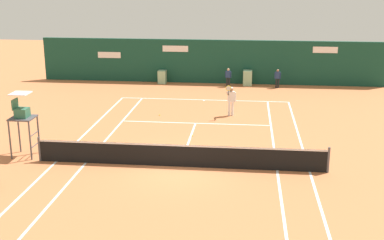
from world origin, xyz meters
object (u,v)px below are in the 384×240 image
object	(u,v)px
ball_kid_right_post	(278,77)
ball_kid_centre_post	(228,76)
tennis_ball_by_sideline	(192,136)
tennis_ball_mid_court	(294,152)
tennis_ball_near_service_line	(160,115)
player_on_baseline	(231,99)
umpire_chair	(22,115)

from	to	relation	value
ball_kid_right_post	ball_kid_centre_post	world-z (taller)	ball_kid_right_post
tennis_ball_by_sideline	tennis_ball_mid_court	world-z (taller)	same
tennis_ball_by_sideline	tennis_ball_near_service_line	distance (m)	4.25
ball_kid_right_post	tennis_ball_near_service_line	world-z (taller)	ball_kid_right_post
ball_kid_centre_post	tennis_ball_by_sideline	world-z (taller)	ball_kid_centre_post
tennis_ball_near_service_line	player_on_baseline	bearing A→B (deg)	5.65
tennis_ball_by_sideline	umpire_chair	bearing A→B (deg)	-153.06
ball_kid_right_post	tennis_ball_near_service_line	size ratio (longest dim) A/B	19.60
tennis_ball_mid_court	tennis_ball_near_service_line	xyz separation A→B (m)	(-7.02, 5.50, 0.00)
tennis_ball_near_service_line	ball_kid_right_post	bearing A→B (deg)	49.18
umpire_chair	tennis_ball_mid_court	size ratio (longest dim) A/B	41.57
player_on_baseline	ball_kid_centre_post	distance (m)	7.70
tennis_ball_by_sideline	player_on_baseline	bearing A→B (deg)	66.47
tennis_ball_mid_court	tennis_ball_by_sideline	bearing A→B (deg)	158.27
umpire_chair	player_on_baseline	bearing A→B (deg)	130.86
umpire_chair	tennis_ball_near_service_line	xyz separation A→B (m)	(4.72, 7.14, -1.81)
player_on_baseline	tennis_ball_mid_court	xyz separation A→B (m)	(3.03, -5.90, -0.95)
umpire_chair	player_on_baseline	size ratio (longest dim) A/B	1.52
player_on_baseline	tennis_ball_near_service_line	distance (m)	4.13
umpire_chair	tennis_ball_by_sideline	xyz separation A→B (m)	(6.98, 3.54, -1.81)
ball_kid_centre_post	tennis_ball_near_service_line	distance (m)	8.84
player_on_baseline	tennis_ball_mid_court	world-z (taller)	player_on_baseline
ball_kid_right_post	tennis_ball_mid_court	bearing A→B (deg)	97.90
umpire_chair	ball_kid_centre_post	bearing A→B (deg)	151.56
player_on_baseline	tennis_ball_by_sideline	world-z (taller)	player_on_baseline
umpire_chair	ball_kid_right_post	size ratio (longest dim) A/B	2.12
ball_kid_centre_post	tennis_ball_mid_court	xyz separation A→B (m)	(3.50, -13.58, -0.73)
player_on_baseline	tennis_ball_by_sideline	distance (m)	4.46
ball_kid_right_post	tennis_ball_near_service_line	xyz separation A→B (m)	(-6.98, -8.08, -0.73)
ball_kid_right_post	umpire_chair	bearing A→B (deg)	60.17
ball_kid_centre_post	tennis_ball_by_sideline	xyz separation A→B (m)	(-1.27, -11.68, -0.73)
ball_kid_right_post	player_on_baseline	bearing A→B (deg)	76.49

